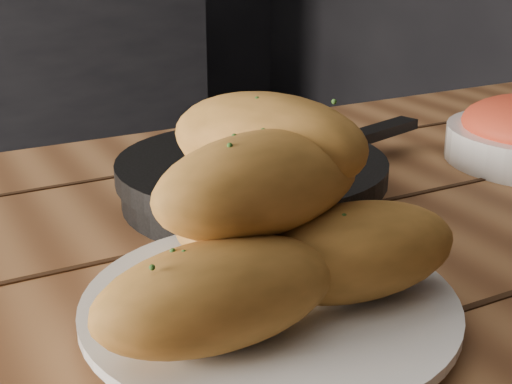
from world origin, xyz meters
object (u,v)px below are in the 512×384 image
plate (270,308)px  bread_rolls (266,219)px  table (381,354)px  skillet (253,178)px

plate → bread_rolls: 0.07m
plate → table: bearing=17.6°
bread_rolls → skillet: bread_rolls is taller
table → bread_rolls: bearing=-163.7°
table → bread_rolls: size_ratio=5.29×
skillet → table: bearing=-76.1°
plate → skillet: skillet is taller
bread_rolls → table: bearing=16.3°
bread_rolls → skillet: (0.10, 0.21, -0.05)m
table → plate: (-0.14, -0.04, 0.11)m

